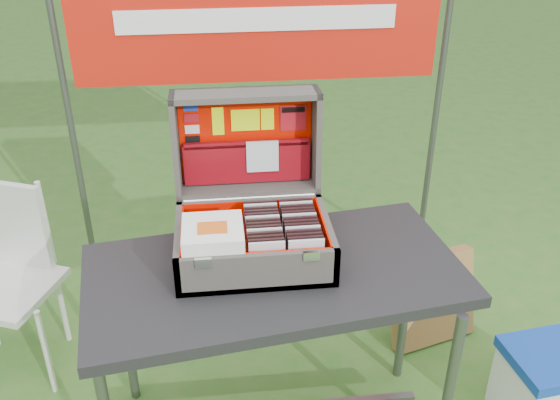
{
  "coord_description": "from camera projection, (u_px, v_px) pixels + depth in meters",
  "views": [
    {
      "loc": [
        -0.2,
        -1.6,
        1.92
      ],
      "look_at": [
        -0.01,
        0.1,
        0.96
      ],
      "focal_mm": 40.0,
      "sensor_mm": 36.0,
      "label": 1
    }
  ],
  "objects": [
    {
      "name": "table",
      "position": [
        275.0,
        357.0,
        2.18
      ],
      "size": [
        1.28,
        0.76,
        0.75
      ],
      "primitive_type": null,
      "rotation": [
        0.0,
        0.0,
        0.14
      ],
      "color": "#29282B",
      "rests_on": "ground"
    },
    {
      "name": "table_top",
      "position": [
        274.0,
        275.0,
        2.01
      ],
      "size": [
        1.28,
        0.76,
        0.04
      ],
      "primitive_type": "cube",
      "rotation": [
        0.0,
        0.0,
        0.14
      ],
      "color": "#29282B",
      "rests_on": "ground"
    },
    {
      "name": "table_leg_bl",
      "position": [
        125.0,
        328.0,
        2.35
      ],
      "size": [
        0.04,
        0.04,
        0.71
      ],
      "primitive_type": "cylinder",
      "color": "#59595B",
      "rests_on": "ground"
    },
    {
      "name": "table_leg_br",
      "position": [
        405.0,
        307.0,
        2.45
      ],
      "size": [
        0.04,
        0.04,
        0.71
      ],
      "primitive_type": "cylinder",
      "color": "#59595B",
      "rests_on": "ground"
    },
    {
      "name": "suitcase",
      "position": [
        251.0,
        186.0,
        1.98
      ],
      "size": [
        0.5,
        0.52,
        0.48
      ],
      "primitive_type": null,
      "color": "#5D5954",
      "rests_on": "table"
    },
    {
      "name": "suitcase_base_bottom",
      "position": [
        254.0,
        257.0,
        2.04
      ],
      "size": [
        0.5,
        0.36,
        0.02
      ],
      "primitive_type": "cube",
      "color": "#5D5954",
      "rests_on": "table_top"
    },
    {
      "name": "suitcase_base_wall_front",
      "position": [
        258.0,
        273.0,
        1.87
      ],
      "size": [
        0.5,
        0.02,
        0.13
      ],
      "primitive_type": "cube",
      "color": "#5D5954",
      "rests_on": "table_top"
    },
    {
      "name": "suitcase_base_wall_back",
      "position": [
        250.0,
        216.0,
        2.16
      ],
      "size": [
        0.5,
        0.02,
        0.13
      ],
      "primitive_type": "cube",
      "color": "#5D5954",
      "rests_on": "table_top"
    },
    {
      "name": "suitcase_base_wall_left",
      "position": [
        179.0,
        247.0,
        1.99
      ],
      "size": [
        0.02,
        0.36,
        0.13
      ],
      "primitive_type": "cube",
      "color": "#5D5954",
      "rests_on": "table_top"
    },
    {
      "name": "suitcase_base_wall_right",
      "position": [
        327.0,
        238.0,
        2.04
      ],
      "size": [
        0.02,
        0.36,
        0.13
      ],
      "primitive_type": "cube",
      "color": "#5D5954",
      "rests_on": "table_top"
    },
    {
      "name": "suitcase_liner_floor",
      "position": [
        254.0,
        254.0,
        2.04
      ],
      "size": [
        0.46,
        0.32,
        0.01
      ],
      "primitive_type": "cube",
      "color": "red",
      "rests_on": "suitcase_base_bottom"
    },
    {
      "name": "suitcase_latch_left",
      "position": [
        203.0,
        263.0,
        1.82
      ],
      "size": [
        0.05,
        0.01,
        0.03
      ],
      "primitive_type": "cube",
      "color": "silver",
      "rests_on": "suitcase_base_wall_front"
    },
    {
      "name": "suitcase_latch_right",
      "position": [
        312.0,
        256.0,
        1.85
      ],
      "size": [
        0.05,
        0.01,
        0.03
      ],
      "primitive_type": "cube",
      "color": "silver",
      "rests_on": "suitcase_base_wall_front"
    },
    {
      "name": "suitcase_hinge",
      "position": [
        249.0,
        198.0,
        2.14
      ],
      "size": [
        0.45,
        0.02,
        0.02
      ],
      "primitive_type": "cylinder",
      "rotation": [
        0.0,
        1.57,
        0.0
      ],
      "color": "silver",
      "rests_on": "suitcase_base_wall_back"
    },
    {
      "name": "suitcase_lid_back",
      "position": [
        246.0,
        137.0,
        2.17
      ],
      "size": [
        0.5,
        0.04,
        0.36
      ],
      "primitive_type": "cube",
      "rotation": [
        -1.63,
        0.0,
        0.0
      ],
      "color": "#5D5954",
      "rests_on": "suitcase_base_wall_back"
    },
    {
      "name": "suitcase_lid_rim_far",
      "position": [
        245.0,
        95.0,
        2.04
      ],
      "size": [
        0.5,
        0.13,
        0.03
      ],
      "primitive_type": "cube",
      "rotation": [
        -1.63,
        0.0,
        0.0
      ],
      "color": "#5D5954",
      "rests_on": "suitcase_lid_back"
    },
    {
      "name": "suitcase_lid_rim_near",
      "position": [
        248.0,
        188.0,
        2.19
      ],
      "size": [
        0.5,
        0.13,
        0.03
      ],
      "primitive_type": "cube",
      "rotation": [
        -1.63,
        0.0,
        0.0
      ],
      "color": "#5D5954",
      "rests_on": "suitcase_lid_back"
    },
    {
      "name": "suitcase_lid_rim_left",
      "position": [
        176.0,
        146.0,
        2.09
      ],
      "size": [
        0.02,
        0.15,
        0.36
      ],
      "primitive_type": "cube",
      "rotation": [
        -1.63,
        0.0,
        0.0
      ],
      "color": "#5D5954",
      "rests_on": "suitcase_lid_back"
    },
    {
      "name": "suitcase_lid_rim_right",
      "position": [
        316.0,
        140.0,
        2.14
      ],
      "size": [
        0.02,
        0.15,
        0.36
      ],
      "primitive_type": "cube",
      "rotation": [
        -1.63,
        0.0,
        0.0
      ],
      "color": "#5D5954",
      "rests_on": "suitcase_lid_back"
    },
    {
      "name": "suitcase_lid_liner",
      "position": [
        246.0,
        138.0,
        2.16
      ],
      "size": [
        0.45,
        0.02,
        0.31
      ],
      "primitive_type": "cube",
      "rotation": [
        -1.63,
        0.0,
        0.0
      ],
      "color": "red",
      "rests_on": "suitcase_lid_back"
    },
    {
      "name": "suitcase_liner_wall_front",
      "position": [
        258.0,
        268.0,
        1.88
      ],
      "size": [
        0.46,
        0.01,
        0.11
      ],
      "primitive_type": "cube",
      "color": "red",
      "rests_on": "suitcase_base_bottom"
    },
    {
      "name": "suitcase_liner_wall_back",
      "position": [
        250.0,
        216.0,
        2.14
      ],
      "size": [
        0.46,
        0.01,
        0.11
      ],
      "primitive_type": "cube",
      "color": "red",
      "rests_on": "suitcase_base_bottom"
    },
    {
      "name": "suitcase_liner_wall_left",
      "position": [
        183.0,
        244.0,
        1.99
      ],
      "size": [
        0.01,
        0.32,
        0.11
      ],
      "primitive_type": "cube",
      "color": "red",
      "rests_on": "suitcase_base_bottom"
    },
    {
      "name": "suitcase_liner_wall_right",
      "position": [
        323.0,
        236.0,
        2.03
      ],
      "size": [
        0.01,
        0.32,
        0.11
      ],
      "primitive_type": "cube",
      "color": "red",
      "rests_on": "suitcase_base_bottom"
    },
    {
      "name": "suitcase_lid_pocket",
      "position": [
        247.0,
        162.0,
        2.18
      ],
      "size": [
        0.44,
        0.04,
        0.14
      ],
      "primitive_type": "cube",
      "rotation": [
        -1.63,
        0.0,
        0.0
      ],
      "color": "maroon",
      "rests_on": "suitcase_lid_liner"
    },
    {
      "name": "suitcase_pocket_edge",
      "position": [
        246.0,
        144.0,
        2.14
      ],
      "size": [
        0.43,
        0.02,
        0.02
      ],
      "primitive_type": "cube",
      "rotation": [
        -1.63,
        0.0,
        0.0
      ],
      "color": "maroon",
      "rests_on": "suitcase_lid_pocket"
    },
    {
      "name": "suitcase_pocket_cd",
      "position": [
        262.0,
        156.0,
        2.15
      ],
      "size": [
        0.11,
        0.02,
        0.11
      ],
      "primitive_type": "cube",
      "rotation": [
        -1.63,
        0.0,
        0.0
      ],
      "color": "silver",
      "rests_on": "suitcase_lid_pocket"
    },
    {
      "name": "lid_sticker_cc_a",
      "position": [
        190.0,
        107.0,
        2.08
      ],
      "size": [
        0.05,
        0.0,
        0.03
      ],
      "primitive_type": "cube",
      "rotation": [
        -1.63,
        0.0,
        0.0
      ],
      "color": "#1933B2",
      "rests_on": "suitcase_lid_liner"
    },
    {
      "name": "lid_sticker_cc_b",
      "position": [
        191.0,
        118.0,
        2.1
      ],
      "size": [
        0.05,
        0.0,
        0.03
      ],
      "primitive_type": "cube",
      "rotation": [
        -1.63,
        0.0,
        0.0
      ],
      "color": "#A9101C",
      "rests_on": "suitcase_lid_liner"
    },
    {
      "name": "lid_sticker_cc_c",
      "position": [
        192.0,
        129.0,
        2.12
      ],
      "size": [
        0.05,
        0.0,
        0.03
      ],
      "primitive_type": "cube",
      "rotation": [
        -1.63,
        0.0,
        0.0
      ],
      "color": "white",
      "rests_on": "suitcase_lid_liner"
    },
    {
      "name": "lid_sticker_cc_d",
      "position": [
        193.0,
        140.0,
        2.13
      ],
      "size": [
        0.05,
        0.0,
        0.03
      ],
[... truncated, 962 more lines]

